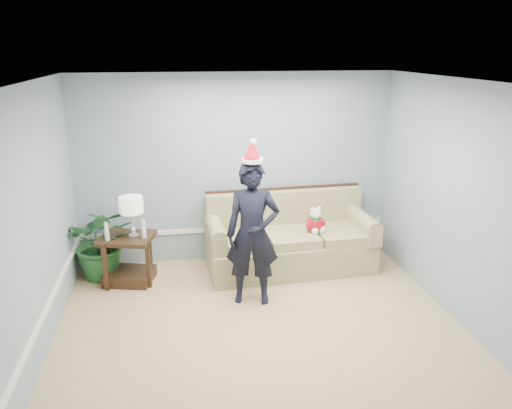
{
  "coord_description": "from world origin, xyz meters",
  "views": [
    {
      "loc": [
        -0.87,
        -4.39,
        3.02
      ],
      "look_at": [
        0.13,
        1.55,
        1.11
      ],
      "focal_mm": 35.0,
      "sensor_mm": 36.0,
      "label": 1
    }
  ],
  "objects_px": {
    "teddy_bear": "(315,223)",
    "side_table": "(129,264)",
    "houseplant": "(102,241)",
    "man": "(253,234)",
    "table_lamp": "(131,207)",
    "sofa": "(289,241)"
  },
  "relations": [
    {
      "from": "houseplant",
      "to": "teddy_bear",
      "type": "distance_m",
      "value": 2.91
    },
    {
      "from": "side_table",
      "to": "man",
      "type": "xyz_separation_m",
      "value": [
        1.55,
        -0.79,
        0.63
      ]
    },
    {
      "from": "sofa",
      "to": "side_table",
      "type": "relative_size",
      "value": 2.94
    },
    {
      "from": "table_lamp",
      "to": "houseplant",
      "type": "distance_m",
      "value": 0.75
    },
    {
      "from": "houseplant",
      "to": "man",
      "type": "relative_size",
      "value": 0.58
    },
    {
      "from": "table_lamp",
      "to": "houseplant",
      "type": "xyz_separation_m",
      "value": [
        -0.44,
        0.25,
        -0.55
      ]
    },
    {
      "from": "table_lamp",
      "to": "man",
      "type": "distance_m",
      "value": 1.65
    },
    {
      "from": "sofa",
      "to": "teddy_bear",
      "type": "bearing_deg",
      "value": -26.49
    },
    {
      "from": "teddy_bear",
      "to": "houseplant",
      "type": "bearing_deg",
      "value": 158.82
    },
    {
      "from": "side_table",
      "to": "teddy_bear",
      "type": "bearing_deg",
      "value": -0.59
    },
    {
      "from": "sofa",
      "to": "teddy_bear",
      "type": "height_order",
      "value": "sofa"
    },
    {
      "from": "table_lamp",
      "to": "houseplant",
      "type": "relative_size",
      "value": 0.53
    },
    {
      "from": "side_table",
      "to": "houseplant",
      "type": "height_order",
      "value": "houseplant"
    },
    {
      "from": "side_table",
      "to": "houseplant",
      "type": "bearing_deg",
      "value": 147.86
    },
    {
      "from": "man",
      "to": "teddy_bear",
      "type": "bearing_deg",
      "value": 48.86
    },
    {
      "from": "man",
      "to": "teddy_bear",
      "type": "distance_m",
      "value": 1.27
    },
    {
      "from": "teddy_bear",
      "to": "side_table",
      "type": "bearing_deg",
      "value": 163.03
    },
    {
      "from": "man",
      "to": "teddy_bear",
      "type": "relative_size",
      "value": 4.82
    },
    {
      "from": "sofa",
      "to": "man",
      "type": "bearing_deg",
      "value": -128.57
    },
    {
      "from": "sofa",
      "to": "table_lamp",
      "type": "bearing_deg",
      "value": -178.15
    },
    {
      "from": "table_lamp",
      "to": "man",
      "type": "bearing_deg",
      "value": -27.27
    },
    {
      "from": "side_table",
      "to": "table_lamp",
      "type": "height_order",
      "value": "table_lamp"
    }
  ]
}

